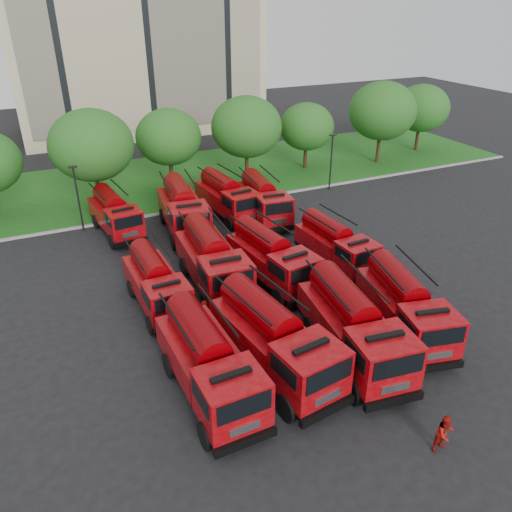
{
  "coord_description": "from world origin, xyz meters",
  "views": [
    {
      "loc": [
        -12.6,
        -19.76,
        16.01
      ],
      "look_at": [
        -1.22,
        4.81,
        1.8
      ],
      "focal_mm": 35.0,
      "sensor_mm": 36.0,
      "label": 1
    }
  ],
  "objects_px": {
    "firefighter_2": "(434,330)",
    "firefighter_4": "(205,324)",
    "fire_truck_1": "(274,339)",
    "firefighter_1": "(441,449)",
    "fire_truck_8": "(115,214)",
    "fire_truck_5": "(212,260)",
    "fire_truck_0": "(208,362)",
    "fire_truck_10": "(227,197)",
    "fire_truck_11": "(263,199)",
    "fire_truck_3": "(405,305)",
    "firefighter_3": "(422,317)",
    "firefighter_0": "(420,359)",
    "fire_truck_4": "(156,283)",
    "fire_truck_7": "(335,244)",
    "firefighter_5": "(328,262)",
    "fire_truck_6": "(271,257)",
    "fire_truck_2": "(353,326)",
    "fire_truck_9": "(183,209)"
  },
  "relations": [
    {
      "from": "firefighter_2",
      "to": "firefighter_4",
      "type": "relative_size",
      "value": 1.26
    },
    {
      "from": "fire_truck_1",
      "to": "firefighter_2",
      "type": "bearing_deg",
      "value": -12.45
    },
    {
      "from": "firefighter_1",
      "to": "fire_truck_8",
      "type": "bearing_deg",
      "value": 104.82
    },
    {
      "from": "fire_truck_1",
      "to": "fire_truck_5",
      "type": "height_order",
      "value": "fire_truck_1"
    },
    {
      "from": "fire_truck_0",
      "to": "firefighter_2",
      "type": "xyz_separation_m",
      "value": [
        12.64,
        -0.58,
        -1.75
      ]
    },
    {
      "from": "fire_truck_10",
      "to": "fire_truck_11",
      "type": "bearing_deg",
      "value": -41.03
    },
    {
      "from": "firefighter_2",
      "to": "firefighter_1",
      "type": "bearing_deg",
      "value": 123.61
    },
    {
      "from": "fire_truck_3",
      "to": "firefighter_2",
      "type": "height_order",
      "value": "fire_truck_3"
    },
    {
      "from": "firefighter_3",
      "to": "firefighter_0",
      "type": "bearing_deg",
      "value": 42.44
    },
    {
      "from": "fire_truck_4",
      "to": "fire_truck_3",
      "type": "bearing_deg",
      "value": -37.39
    },
    {
      "from": "fire_truck_0",
      "to": "firefighter_4",
      "type": "xyz_separation_m",
      "value": [
        1.59,
        5.09,
        -1.75
      ]
    },
    {
      "from": "fire_truck_7",
      "to": "firefighter_5",
      "type": "height_order",
      "value": "fire_truck_7"
    },
    {
      "from": "fire_truck_3",
      "to": "firefighter_4",
      "type": "xyz_separation_m",
      "value": [
        -9.27,
        5.05,
        -1.68
      ]
    },
    {
      "from": "fire_truck_1",
      "to": "firefighter_5",
      "type": "bearing_deg",
      "value": 37.26
    },
    {
      "from": "fire_truck_7",
      "to": "fire_truck_6",
      "type": "bearing_deg",
      "value": 177.87
    },
    {
      "from": "fire_truck_3",
      "to": "fire_truck_11",
      "type": "distance_m",
      "value": 16.86
    },
    {
      "from": "fire_truck_6",
      "to": "fire_truck_3",
      "type": "bearing_deg",
      "value": -70.24
    },
    {
      "from": "fire_truck_5",
      "to": "firefighter_1",
      "type": "relative_size",
      "value": 4.73
    },
    {
      "from": "firefighter_0",
      "to": "firefighter_2",
      "type": "bearing_deg",
      "value": 20.92
    },
    {
      "from": "fire_truck_3",
      "to": "fire_truck_6",
      "type": "height_order",
      "value": "fire_truck_3"
    },
    {
      "from": "fire_truck_5",
      "to": "fire_truck_10",
      "type": "distance_m",
      "value": 11.0
    },
    {
      "from": "fire_truck_2",
      "to": "firefighter_0",
      "type": "bearing_deg",
      "value": -21.39
    },
    {
      "from": "fire_truck_11",
      "to": "fire_truck_3",
      "type": "bearing_deg",
      "value": -83.78
    },
    {
      "from": "fire_truck_2",
      "to": "fire_truck_6",
      "type": "relative_size",
      "value": 1.09
    },
    {
      "from": "fire_truck_7",
      "to": "firefighter_3",
      "type": "relative_size",
      "value": 3.78
    },
    {
      "from": "firefighter_4",
      "to": "fire_truck_6",
      "type": "bearing_deg",
      "value": -100.28
    },
    {
      "from": "fire_truck_7",
      "to": "firefighter_1",
      "type": "relative_size",
      "value": 4.02
    },
    {
      "from": "fire_truck_1",
      "to": "fire_truck_5",
      "type": "distance_m",
      "value": 8.58
    },
    {
      "from": "fire_truck_0",
      "to": "firefighter_5",
      "type": "distance_m",
      "value": 14.41
    },
    {
      "from": "firefighter_4",
      "to": "firefighter_5",
      "type": "xyz_separation_m",
      "value": [
        9.96,
        3.34,
        0.0
      ]
    },
    {
      "from": "firefighter_3",
      "to": "firefighter_4",
      "type": "relative_size",
      "value": 1.22
    },
    {
      "from": "fire_truck_3",
      "to": "fire_truck_6",
      "type": "bearing_deg",
      "value": 129.86
    },
    {
      "from": "fire_truck_3",
      "to": "firefighter_5",
      "type": "relative_size",
      "value": 3.91
    },
    {
      "from": "firefighter_0",
      "to": "firefighter_1",
      "type": "height_order",
      "value": "firefighter_1"
    },
    {
      "from": "fire_truck_6",
      "to": "fire_truck_11",
      "type": "bearing_deg",
      "value": 60.28
    },
    {
      "from": "fire_truck_3",
      "to": "firefighter_1",
      "type": "xyz_separation_m",
      "value": [
        -3.62,
        -6.9,
        -1.68
      ]
    },
    {
      "from": "fire_truck_11",
      "to": "fire_truck_9",
      "type": "bearing_deg",
      "value": -177.39
    },
    {
      "from": "firefighter_4",
      "to": "fire_truck_9",
      "type": "bearing_deg",
      "value": -49.23
    },
    {
      "from": "fire_truck_8",
      "to": "firefighter_2",
      "type": "relative_size",
      "value": 3.73
    },
    {
      "from": "firefighter_5",
      "to": "fire_truck_4",
      "type": "bearing_deg",
      "value": -8.19
    },
    {
      "from": "fire_truck_6",
      "to": "fire_truck_11",
      "type": "height_order",
      "value": "fire_truck_6"
    },
    {
      "from": "firefighter_1",
      "to": "firefighter_5",
      "type": "bearing_deg",
      "value": 72.68
    },
    {
      "from": "firefighter_1",
      "to": "fire_truck_0",
      "type": "bearing_deg",
      "value": 134.98
    },
    {
      "from": "fire_truck_2",
      "to": "fire_truck_6",
      "type": "xyz_separation_m",
      "value": [
        -0.28,
        8.31,
        -0.15
      ]
    },
    {
      "from": "fire_truck_5",
      "to": "fire_truck_9",
      "type": "relative_size",
      "value": 0.99
    },
    {
      "from": "fire_truck_2",
      "to": "fire_truck_3",
      "type": "height_order",
      "value": "fire_truck_2"
    },
    {
      "from": "firefighter_1",
      "to": "firefighter_3",
      "type": "relative_size",
      "value": 0.94
    },
    {
      "from": "fire_truck_0",
      "to": "firefighter_4",
      "type": "height_order",
      "value": "fire_truck_0"
    },
    {
      "from": "fire_truck_1",
      "to": "fire_truck_3",
      "type": "xyz_separation_m",
      "value": [
        7.56,
        -0.13,
        -0.15
      ]
    },
    {
      "from": "fire_truck_8",
      "to": "fire_truck_5",
      "type": "bearing_deg",
      "value": -76.32
    }
  ]
}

